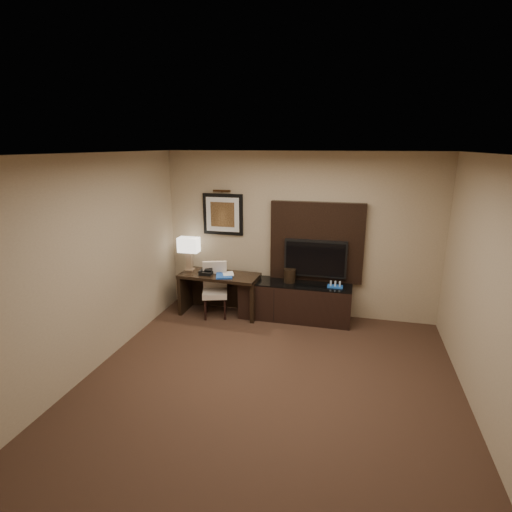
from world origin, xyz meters
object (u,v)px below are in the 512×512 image
(table_lamp, at_px, (189,253))
(minibar_tray, at_px, (335,285))
(desk, at_px, (220,294))
(desk_chair, at_px, (215,293))
(desk_phone, at_px, (206,271))
(ice_bucket, at_px, (290,276))
(credenza, at_px, (295,301))
(tv, at_px, (315,258))

(table_lamp, relative_size, minibar_tray, 2.46)
(desk, distance_m, minibar_tray, 1.93)
(desk_chair, bearing_deg, desk, 54.45)
(desk_phone, distance_m, ice_bucket, 1.39)
(desk, bearing_deg, minibar_tray, 4.57)
(desk, distance_m, desk_chair, 0.15)
(desk, relative_size, credenza, 0.73)
(tv, height_order, minibar_tray, tv)
(desk, distance_m, table_lamp, 0.87)
(desk_chair, height_order, ice_bucket, ice_bucket)
(credenza, bearing_deg, desk_phone, -173.84)
(tv, height_order, table_lamp, tv)
(table_lamp, bearing_deg, desk, -10.98)
(desk_phone, bearing_deg, ice_bucket, 6.70)
(desk, bearing_deg, tv, 11.49)
(desk_chair, height_order, desk_phone, desk_chair)
(credenza, xyz_separation_m, table_lamp, (-1.84, 0.01, 0.69))
(credenza, distance_m, tv, 0.78)
(desk_chair, distance_m, table_lamp, 0.82)
(desk, relative_size, minibar_tray, 5.51)
(credenza, relative_size, desk_chair, 2.17)
(credenza, distance_m, desk_chair, 1.33)
(desk_phone, height_order, ice_bucket, ice_bucket)
(desk, bearing_deg, desk_chair, -104.98)
(tv, relative_size, minibar_tray, 4.19)
(desk_phone, xyz_separation_m, minibar_tray, (2.11, 0.12, -0.09))
(table_lamp, distance_m, desk_phone, 0.47)
(desk_chair, distance_m, ice_bucket, 1.27)
(credenza, bearing_deg, desk, -175.41)
(desk_chair, bearing_deg, minibar_tray, -12.40)
(credenza, bearing_deg, desk_chair, -170.20)
(tv, bearing_deg, desk_chair, -167.20)
(minibar_tray, bearing_deg, desk_chair, -174.59)
(table_lamp, relative_size, ice_bucket, 2.68)
(table_lamp, xyz_separation_m, ice_bucket, (1.74, 0.02, -0.27))
(desk, relative_size, desk_phone, 6.32)
(table_lamp, distance_m, minibar_tray, 2.50)
(desk, bearing_deg, table_lamp, 171.77)
(table_lamp, height_order, ice_bucket, table_lamp)
(ice_bucket, distance_m, minibar_tray, 0.75)
(credenza, bearing_deg, ice_bucket, 163.66)
(desk_chair, relative_size, desk_phone, 4.01)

